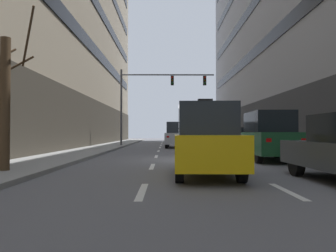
# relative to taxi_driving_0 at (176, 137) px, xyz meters

# --- Properties ---
(ground_plane) EXTENTS (120.00, 120.00, 0.00)m
(ground_plane) POSITION_rel_taxi_driving_0_xyz_m (-0.11, -22.72, -0.79)
(ground_plane) COLOR slate
(sidewalk_left) EXTENTS (2.99, 80.00, 0.14)m
(sidewalk_left) POSITION_rel_taxi_driving_0_xyz_m (-6.28, -22.72, -0.72)
(sidewalk_left) COLOR gray
(sidewalk_left) RESTS_ON ground
(sidewalk_right) EXTENTS (2.99, 80.00, 0.14)m
(sidewalk_right) POSITION_rel_taxi_driving_0_xyz_m (6.06, -22.72, -0.72)
(sidewalk_right) COLOR gray
(sidewalk_right) RESTS_ON ground
(lane_stripe_l1_s2) EXTENTS (0.16, 2.00, 0.01)m
(lane_stripe_l1_s2) POSITION_rel_taxi_driving_0_xyz_m (-1.67, -30.72, -0.79)
(lane_stripe_l1_s2) COLOR silver
(lane_stripe_l1_s2) RESTS_ON ground
(lane_stripe_l1_s3) EXTENTS (0.16, 2.00, 0.01)m
(lane_stripe_l1_s3) POSITION_rel_taxi_driving_0_xyz_m (-1.67, -25.72, -0.79)
(lane_stripe_l1_s3) COLOR silver
(lane_stripe_l1_s3) RESTS_ON ground
(lane_stripe_l1_s4) EXTENTS (0.16, 2.00, 0.01)m
(lane_stripe_l1_s4) POSITION_rel_taxi_driving_0_xyz_m (-1.67, -20.72, -0.79)
(lane_stripe_l1_s4) COLOR silver
(lane_stripe_l1_s4) RESTS_ON ground
(lane_stripe_l1_s5) EXTENTS (0.16, 2.00, 0.01)m
(lane_stripe_l1_s5) POSITION_rel_taxi_driving_0_xyz_m (-1.67, -15.72, -0.79)
(lane_stripe_l1_s5) COLOR silver
(lane_stripe_l1_s5) RESTS_ON ground
(lane_stripe_l1_s6) EXTENTS (0.16, 2.00, 0.01)m
(lane_stripe_l1_s6) POSITION_rel_taxi_driving_0_xyz_m (-1.67, -10.72, -0.79)
(lane_stripe_l1_s6) COLOR silver
(lane_stripe_l1_s6) RESTS_ON ground
(lane_stripe_l1_s7) EXTENTS (0.16, 2.00, 0.01)m
(lane_stripe_l1_s7) POSITION_rel_taxi_driving_0_xyz_m (-1.67, -5.72, -0.79)
(lane_stripe_l1_s7) COLOR silver
(lane_stripe_l1_s7) RESTS_ON ground
(lane_stripe_l1_s8) EXTENTS (0.16, 2.00, 0.01)m
(lane_stripe_l1_s8) POSITION_rel_taxi_driving_0_xyz_m (-1.67, -0.72, -0.79)
(lane_stripe_l1_s8) COLOR silver
(lane_stripe_l1_s8) RESTS_ON ground
(lane_stripe_l1_s9) EXTENTS (0.16, 2.00, 0.01)m
(lane_stripe_l1_s9) POSITION_rel_taxi_driving_0_xyz_m (-1.67, 4.28, -0.79)
(lane_stripe_l1_s9) COLOR silver
(lane_stripe_l1_s9) RESTS_ON ground
(lane_stripe_l1_s10) EXTENTS (0.16, 2.00, 0.01)m
(lane_stripe_l1_s10) POSITION_rel_taxi_driving_0_xyz_m (-1.67, 9.28, -0.79)
(lane_stripe_l1_s10) COLOR silver
(lane_stripe_l1_s10) RESTS_ON ground
(lane_stripe_l2_s2) EXTENTS (0.16, 2.00, 0.01)m
(lane_stripe_l2_s2) POSITION_rel_taxi_driving_0_xyz_m (1.45, -30.72, -0.79)
(lane_stripe_l2_s2) COLOR silver
(lane_stripe_l2_s2) RESTS_ON ground
(lane_stripe_l2_s3) EXTENTS (0.16, 2.00, 0.01)m
(lane_stripe_l2_s3) POSITION_rel_taxi_driving_0_xyz_m (1.45, -25.72, -0.79)
(lane_stripe_l2_s3) COLOR silver
(lane_stripe_l2_s3) RESTS_ON ground
(lane_stripe_l2_s4) EXTENTS (0.16, 2.00, 0.01)m
(lane_stripe_l2_s4) POSITION_rel_taxi_driving_0_xyz_m (1.45, -20.72, -0.79)
(lane_stripe_l2_s4) COLOR silver
(lane_stripe_l2_s4) RESTS_ON ground
(lane_stripe_l2_s5) EXTENTS (0.16, 2.00, 0.01)m
(lane_stripe_l2_s5) POSITION_rel_taxi_driving_0_xyz_m (1.45, -15.72, -0.79)
(lane_stripe_l2_s5) COLOR silver
(lane_stripe_l2_s5) RESTS_ON ground
(lane_stripe_l2_s6) EXTENTS (0.16, 2.00, 0.01)m
(lane_stripe_l2_s6) POSITION_rel_taxi_driving_0_xyz_m (1.45, -10.72, -0.79)
(lane_stripe_l2_s6) COLOR silver
(lane_stripe_l2_s6) RESTS_ON ground
(lane_stripe_l2_s7) EXTENTS (0.16, 2.00, 0.01)m
(lane_stripe_l2_s7) POSITION_rel_taxi_driving_0_xyz_m (1.45, -5.72, -0.79)
(lane_stripe_l2_s7) COLOR silver
(lane_stripe_l2_s7) RESTS_ON ground
(lane_stripe_l2_s8) EXTENTS (0.16, 2.00, 0.01)m
(lane_stripe_l2_s8) POSITION_rel_taxi_driving_0_xyz_m (1.45, -0.72, -0.79)
(lane_stripe_l2_s8) COLOR silver
(lane_stripe_l2_s8) RESTS_ON ground
(lane_stripe_l2_s9) EXTENTS (0.16, 2.00, 0.01)m
(lane_stripe_l2_s9) POSITION_rel_taxi_driving_0_xyz_m (1.45, 4.28, -0.79)
(lane_stripe_l2_s9) COLOR silver
(lane_stripe_l2_s9) RESTS_ON ground
(lane_stripe_l2_s10) EXTENTS (0.16, 2.00, 0.01)m
(lane_stripe_l2_s10) POSITION_rel_taxi_driving_0_xyz_m (1.45, 9.28, -0.79)
(lane_stripe_l2_s10) COLOR silver
(lane_stripe_l2_s10) RESTS_ON ground
(taxi_driving_0) EXTENTS (2.00, 4.37, 1.78)m
(taxi_driving_0) POSITION_rel_taxi_driving_0_xyz_m (0.00, 0.00, 0.00)
(taxi_driving_0) COLOR black
(taxi_driving_0) RESTS_ON ground
(car_driving_1) EXTENTS (2.07, 4.53, 2.15)m
(car_driving_1) POSITION_rel_taxi_driving_0_xyz_m (-0.23, -10.74, 0.28)
(car_driving_1) COLOR black
(car_driving_1) RESTS_ON ground
(taxi_driving_2) EXTENTS (1.92, 4.34, 2.25)m
(taxi_driving_2) POSITION_rel_taxi_driving_0_xyz_m (0.00, -28.24, 0.24)
(taxi_driving_2) COLOR black
(taxi_driving_2) RESTS_ON ground
(car_parked_1) EXTENTS (2.03, 4.62, 2.22)m
(car_parked_1) POSITION_rel_taxi_driving_0_xyz_m (3.52, -23.17, 0.31)
(car_parked_1) COLOR black
(car_parked_1) RESTS_ON ground
(car_parked_2) EXTENTS (1.80, 4.22, 1.58)m
(car_parked_2) POSITION_rel_taxi_driving_0_xyz_m (3.52, -17.88, -0.02)
(car_parked_2) COLOR black
(car_parked_2) RESTS_ON ground
(traffic_signal_0) EXTENTS (8.46, 0.35, 6.83)m
(traffic_signal_0) POSITION_rel_taxi_driving_0_xyz_m (-2.36, -9.07, 4.21)
(traffic_signal_0) COLOR #4C4C51
(traffic_signal_0) RESTS_ON sidewalk_left
(street_tree_0) EXTENTS (2.07, 2.15, 4.93)m
(street_tree_0) POSITION_rel_taxi_driving_0_xyz_m (-6.00, -28.02, 1.50)
(street_tree_0) COLOR #4C3823
(street_tree_0) RESTS_ON sidewalk_left
(pedestrian_0) EXTENTS (0.34, 0.48, 1.73)m
(pedestrian_0) POSITION_rel_taxi_driving_0_xyz_m (5.70, -12.88, 0.35)
(pedestrian_0) COLOR brown
(pedestrian_0) RESTS_ON sidewalk_right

